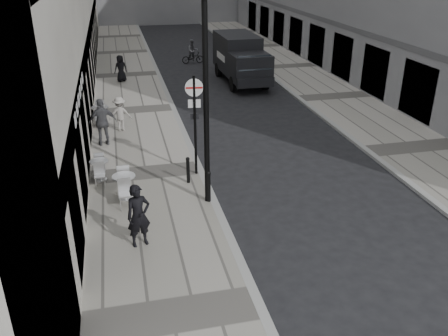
{
  "coord_description": "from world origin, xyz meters",
  "views": [
    {
      "loc": [
        -2.73,
        -5.59,
        7.58
      ],
      "look_at": [
        0.27,
        7.38,
        1.4
      ],
      "focal_mm": 38.0,
      "sensor_mm": 36.0,
      "label": 1
    }
  ],
  "objects_px": {
    "walking_man": "(139,216)",
    "cyclist": "(193,54)",
    "sign_post": "(195,113)",
    "lamppost": "(206,91)",
    "panel_van": "(240,57)"
  },
  "relations": [
    {
      "from": "walking_man",
      "to": "cyclist",
      "type": "relative_size",
      "value": 1.07
    },
    {
      "from": "walking_man",
      "to": "cyclist",
      "type": "xyz_separation_m",
      "value": [
        5.3,
        22.78,
        -0.36
      ]
    },
    {
      "from": "panel_van",
      "to": "cyclist",
      "type": "height_order",
      "value": "panel_van"
    },
    {
      "from": "lamppost",
      "to": "cyclist",
      "type": "distance_m",
      "value": 21.19
    },
    {
      "from": "panel_van",
      "to": "sign_post",
      "type": "bearing_deg",
      "value": -112.31
    },
    {
      "from": "cyclist",
      "to": "lamppost",
      "type": "bearing_deg",
      "value": -101.41
    },
    {
      "from": "panel_van",
      "to": "cyclist",
      "type": "relative_size",
      "value": 3.52
    },
    {
      "from": "walking_man",
      "to": "lamppost",
      "type": "distance_m",
      "value": 4.13
    },
    {
      "from": "lamppost",
      "to": "panel_van",
      "type": "height_order",
      "value": "lamppost"
    },
    {
      "from": "walking_man",
      "to": "lamppost",
      "type": "bearing_deg",
      "value": 26.28
    },
    {
      "from": "lamppost",
      "to": "cyclist",
      "type": "relative_size",
      "value": 3.88
    },
    {
      "from": "sign_post",
      "to": "panel_van",
      "type": "distance_m",
      "value": 13.72
    },
    {
      "from": "sign_post",
      "to": "lamppost",
      "type": "distance_m",
      "value": 2.52
    },
    {
      "from": "walking_man",
      "to": "cyclist",
      "type": "bearing_deg",
      "value": 61.49
    },
    {
      "from": "sign_post",
      "to": "cyclist",
      "type": "distance_m",
      "value": 18.93
    }
  ]
}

